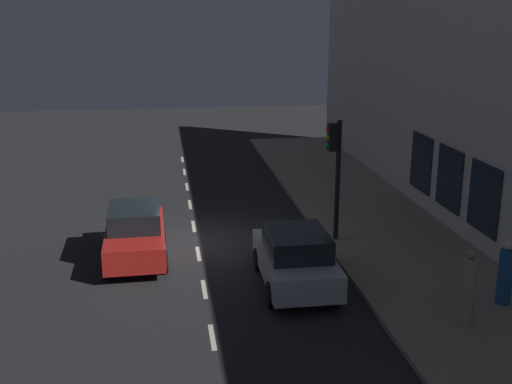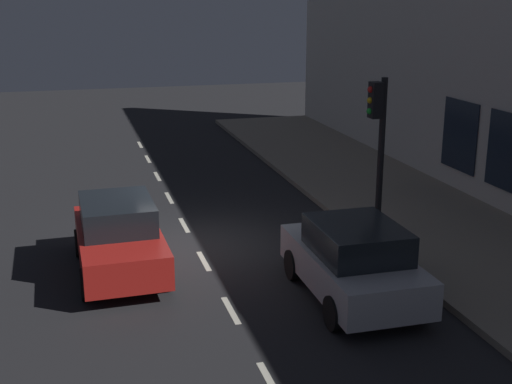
{
  "view_description": "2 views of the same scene",
  "coord_description": "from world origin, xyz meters",
  "px_view_note": "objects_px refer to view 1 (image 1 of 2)",
  "views": [
    {
      "loc": [
        -0.93,
        -18.99,
        7.1
      ],
      "look_at": [
        1.72,
        -1.48,
        2.03
      ],
      "focal_mm": 43.92,
      "sensor_mm": 36.0,
      "label": 1
    },
    {
      "loc": [
        -2.73,
        -15.1,
        5.78
      ],
      "look_at": [
        1.3,
        -0.77,
        1.47
      ],
      "focal_mm": 47.53,
      "sensor_mm": 36.0,
      "label": 2
    }
  ],
  "objects_px": {
    "parked_car_1": "(296,258)",
    "pedestrian_0": "(505,275)",
    "parked_car_0": "(135,233)",
    "traffic_light": "(335,161)",
    "pedestrian_1": "(468,290)"
  },
  "relations": [
    {
      "from": "traffic_light",
      "to": "pedestrian_0",
      "type": "height_order",
      "value": "traffic_light"
    },
    {
      "from": "traffic_light",
      "to": "pedestrian_0",
      "type": "distance_m",
      "value": 6.19
    },
    {
      "from": "traffic_light",
      "to": "pedestrian_1",
      "type": "bearing_deg",
      "value": -75.67
    },
    {
      "from": "traffic_light",
      "to": "parked_car_1",
      "type": "xyz_separation_m",
      "value": [
        -1.86,
        -3.01,
        -1.92
      ]
    },
    {
      "from": "parked_car_0",
      "to": "pedestrian_0",
      "type": "xyz_separation_m",
      "value": [
        9.14,
        -4.77,
        0.12
      ]
    },
    {
      "from": "parked_car_0",
      "to": "parked_car_1",
      "type": "height_order",
      "value": "same"
    },
    {
      "from": "parked_car_0",
      "to": "pedestrian_0",
      "type": "bearing_deg",
      "value": 151.37
    },
    {
      "from": "parked_car_1",
      "to": "pedestrian_1",
      "type": "bearing_deg",
      "value": -40.94
    },
    {
      "from": "traffic_light",
      "to": "pedestrian_0",
      "type": "xyz_separation_m",
      "value": [
        2.96,
        -5.13,
        -1.8
      ]
    },
    {
      "from": "parked_car_1",
      "to": "pedestrian_0",
      "type": "distance_m",
      "value": 5.27
    },
    {
      "from": "parked_car_1",
      "to": "parked_car_0",
      "type": "bearing_deg",
      "value": 148.97
    },
    {
      "from": "traffic_light",
      "to": "parked_car_1",
      "type": "relative_size",
      "value": 1.0
    },
    {
      "from": "pedestrian_0",
      "to": "pedestrian_1",
      "type": "relative_size",
      "value": 0.91
    },
    {
      "from": "pedestrian_1",
      "to": "pedestrian_0",
      "type": "bearing_deg",
      "value": 177.31
    },
    {
      "from": "traffic_light",
      "to": "parked_car_1",
      "type": "bearing_deg",
      "value": -121.68
    }
  ]
}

